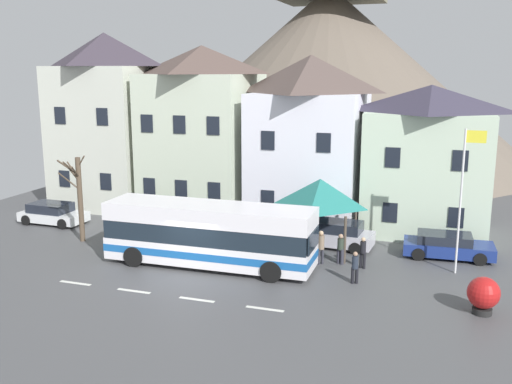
{
  "coord_description": "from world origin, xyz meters",
  "views": [
    {
      "loc": [
        11.09,
        -22.75,
        9.51
      ],
      "look_at": [
        1.74,
        5.1,
        3.2
      ],
      "focal_mm": 40.51,
      "sensor_mm": 36.0,
      "label": 1
    }
  ],
  "objects_px": {
    "townhouse_03": "(427,161)",
    "public_bench": "(346,233)",
    "townhouse_00": "(108,121)",
    "parked_car_01": "(447,246)",
    "parked_car_02": "(335,234)",
    "harbour_buoy": "(483,294)",
    "parked_car_03": "(151,220)",
    "townhouse_02": "(310,139)",
    "bus_shelter": "(320,193)",
    "bare_tree_01": "(79,196)",
    "transit_bus": "(209,235)",
    "townhouse_01": "(203,130)",
    "pedestrian_01": "(363,251)",
    "hilltop_castle": "(328,73)",
    "flagpole": "(463,191)",
    "pedestrian_03": "(355,266)",
    "pedestrian_00": "(321,245)",
    "parked_car_00": "(53,214)",
    "pedestrian_02": "(340,248)"
  },
  "relations": [
    {
      "from": "bus_shelter",
      "to": "bare_tree_01",
      "type": "height_order",
      "value": "bare_tree_01"
    },
    {
      "from": "townhouse_03",
      "to": "parked_car_03",
      "type": "bearing_deg",
      "value": -162.41
    },
    {
      "from": "parked_car_03",
      "to": "harbour_buoy",
      "type": "relative_size",
      "value": 3.11
    },
    {
      "from": "parked_car_02",
      "to": "pedestrian_00",
      "type": "distance_m",
      "value": 3.05
    },
    {
      "from": "townhouse_00",
      "to": "townhouse_02",
      "type": "height_order",
      "value": "townhouse_00"
    },
    {
      "from": "townhouse_00",
      "to": "harbour_buoy",
      "type": "bearing_deg",
      "value": -25.95
    },
    {
      "from": "hilltop_castle",
      "to": "parked_car_03",
      "type": "xyz_separation_m",
      "value": [
        -4.47,
        -29.16,
        -8.33
      ]
    },
    {
      "from": "bus_shelter",
      "to": "harbour_buoy",
      "type": "distance_m",
      "value": 10.13
    },
    {
      "from": "townhouse_01",
      "to": "public_bench",
      "type": "xyz_separation_m",
      "value": [
        10.44,
        -4.09,
        -5.01
      ]
    },
    {
      "from": "parked_car_02",
      "to": "harbour_buoy",
      "type": "bearing_deg",
      "value": 140.34
    },
    {
      "from": "hilltop_castle",
      "to": "pedestrian_03",
      "type": "distance_m",
      "value": 35.84
    },
    {
      "from": "parked_car_00",
      "to": "flagpole",
      "type": "height_order",
      "value": "flagpole"
    },
    {
      "from": "pedestrian_01",
      "to": "bare_tree_01",
      "type": "relative_size",
      "value": 0.32
    },
    {
      "from": "townhouse_00",
      "to": "townhouse_03",
      "type": "height_order",
      "value": "townhouse_00"
    },
    {
      "from": "parked_car_01",
      "to": "parked_car_02",
      "type": "height_order",
      "value": "parked_car_02"
    },
    {
      "from": "townhouse_00",
      "to": "pedestrian_00",
      "type": "xyz_separation_m",
      "value": [
        16.9,
        -8.0,
        -4.93
      ]
    },
    {
      "from": "townhouse_02",
      "to": "parked_car_03",
      "type": "bearing_deg",
      "value": -144.73
    },
    {
      "from": "parked_car_02",
      "to": "bare_tree_01",
      "type": "xyz_separation_m",
      "value": [
        -13.68,
        -3.49,
        1.93
      ]
    },
    {
      "from": "transit_bus",
      "to": "bare_tree_01",
      "type": "xyz_separation_m",
      "value": [
        -8.44,
        1.52,
        1.07
      ]
    },
    {
      "from": "townhouse_00",
      "to": "harbour_buoy",
      "type": "xyz_separation_m",
      "value": [
        24.23,
        -11.79,
        -5.1
      ]
    },
    {
      "from": "transit_bus",
      "to": "pedestrian_02",
      "type": "relative_size",
      "value": 6.73
    },
    {
      "from": "parked_car_00",
      "to": "parked_car_02",
      "type": "distance_m",
      "value": 17.66
    },
    {
      "from": "townhouse_03",
      "to": "pedestrian_03",
      "type": "height_order",
      "value": "townhouse_03"
    },
    {
      "from": "bus_shelter",
      "to": "pedestrian_02",
      "type": "bearing_deg",
      "value": -50.67
    },
    {
      "from": "townhouse_03",
      "to": "public_bench",
      "type": "height_order",
      "value": "townhouse_03"
    },
    {
      "from": "parked_car_01",
      "to": "flagpole",
      "type": "height_order",
      "value": "flagpole"
    },
    {
      "from": "parked_car_00",
      "to": "pedestrian_00",
      "type": "xyz_separation_m",
      "value": [
        17.51,
        -2.22,
        0.37
      ]
    },
    {
      "from": "parked_car_02",
      "to": "flagpole",
      "type": "distance_m",
      "value": 7.43
    },
    {
      "from": "townhouse_02",
      "to": "parked_car_01",
      "type": "distance_m",
      "value": 11.05
    },
    {
      "from": "townhouse_02",
      "to": "hilltop_castle",
      "type": "height_order",
      "value": "hilltop_castle"
    },
    {
      "from": "townhouse_00",
      "to": "pedestrian_03",
      "type": "height_order",
      "value": "townhouse_00"
    },
    {
      "from": "townhouse_02",
      "to": "parked_car_00",
      "type": "bearing_deg",
      "value": -157.42
    },
    {
      "from": "townhouse_01",
      "to": "harbour_buoy",
      "type": "relative_size",
      "value": 7.23
    },
    {
      "from": "bus_shelter",
      "to": "bare_tree_01",
      "type": "relative_size",
      "value": 0.79
    },
    {
      "from": "townhouse_01",
      "to": "pedestrian_01",
      "type": "distance_m",
      "value": 15.32
    },
    {
      "from": "parked_car_01",
      "to": "pedestrian_00",
      "type": "height_order",
      "value": "pedestrian_00"
    },
    {
      "from": "townhouse_00",
      "to": "pedestrian_00",
      "type": "bearing_deg",
      "value": -25.33
    },
    {
      "from": "townhouse_00",
      "to": "parked_car_01",
      "type": "relative_size",
      "value": 2.61
    },
    {
      "from": "townhouse_00",
      "to": "bus_shelter",
      "type": "distance_m",
      "value": 17.59
    },
    {
      "from": "parked_car_01",
      "to": "public_bench",
      "type": "relative_size",
      "value": 2.78
    },
    {
      "from": "townhouse_01",
      "to": "pedestrian_02",
      "type": "height_order",
      "value": "townhouse_01"
    },
    {
      "from": "public_bench",
      "to": "flagpole",
      "type": "relative_size",
      "value": 0.24
    },
    {
      "from": "pedestrian_03",
      "to": "townhouse_00",
      "type": "bearing_deg",
      "value": 151.93
    },
    {
      "from": "pedestrian_03",
      "to": "bare_tree_01",
      "type": "relative_size",
      "value": 0.3
    },
    {
      "from": "townhouse_02",
      "to": "pedestrian_01",
      "type": "height_order",
      "value": "townhouse_02"
    },
    {
      "from": "townhouse_03",
      "to": "bus_shelter",
      "type": "xyz_separation_m",
      "value": [
        -5.1,
        -5.35,
        -1.18
      ]
    },
    {
      "from": "townhouse_00",
      "to": "bare_tree_01",
      "type": "xyz_separation_m",
      "value": [
        3.35,
        -8.45,
        -3.31
      ]
    },
    {
      "from": "townhouse_02",
      "to": "townhouse_00",
      "type": "bearing_deg",
      "value": -178.4
    },
    {
      "from": "townhouse_00",
      "to": "parked_car_02",
      "type": "height_order",
      "value": "townhouse_00"
    },
    {
      "from": "pedestrian_01",
      "to": "flagpole",
      "type": "distance_m",
      "value": 5.42
    }
  ]
}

